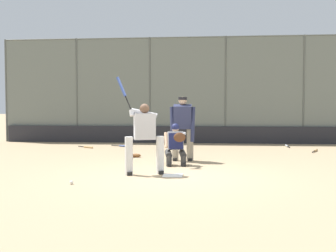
{
  "coord_description": "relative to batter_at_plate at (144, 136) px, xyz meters",
  "views": [
    {
      "loc": [
        -0.65,
        8.56,
        1.5
      ],
      "look_at": [
        0.19,
        -1.0,
        1.05
      ],
      "focal_mm": 42.0,
      "sensor_mm": 36.0,
      "label": 1
    }
  ],
  "objects": [
    {
      "name": "spare_bat_first_base_side",
      "position": [
        -5.14,
        -4.99,
        -0.83
      ],
      "size": [
        0.4,
        0.77,
        0.07
      ],
      "rotation": [
        0.0,
        0.0,
        4.27
      ],
      "color": "black",
      "rests_on": "ground_plane"
    },
    {
      "name": "catcher_behind_plate",
      "position": [
        -0.62,
        -1.41,
        -0.3
      ],
      "size": [
        0.61,
        0.72,
        1.09
      ],
      "rotation": [
        0.0,
        0.0,
        0.17
      ],
      "color": "#333333",
      "rests_on": "ground_plane"
    },
    {
      "name": "ground_plane",
      "position": [
        -0.66,
        0.14,
        -0.87
      ],
      "size": [
        160.0,
        160.0,
        0.0
      ],
      "primitive_type": "plane",
      "color": "tan"
    },
    {
      "name": "spare_bat_by_padding",
      "position": [
        1.71,
        -6.05,
        -0.83
      ],
      "size": [
        0.83,
        0.42,
        0.07
      ],
      "rotation": [
        0.0,
        0.0,
        2.71
      ],
      "color": "black",
      "rests_on": "ground_plane"
    },
    {
      "name": "backstop_fence",
      "position": [
        -0.66,
        -8.0,
        1.47
      ],
      "size": [
        16.11,
        0.08,
        4.5
      ],
      "color": "#515651",
      "rests_on": "ground_plane"
    },
    {
      "name": "bleachers_beyond",
      "position": [
        -1.48,
        -10.86,
        -0.28
      ],
      "size": [
        11.22,
        3.05,
        1.8
      ],
      "color": "slate",
      "rests_on": "ground_plane"
    },
    {
      "name": "fielding_glove_on_dirt",
      "position": [
        0.71,
        -2.97,
        -0.81
      ],
      "size": [
        0.3,
        0.23,
        0.11
      ],
      "color": "brown",
      "rests_on": "ground_plane"
    },
    {
      "name": "spare_bat_third_base_side",
      "position": [
        -4.53,
        -6.6,
        -0.83
      ],
      "size": [
        0.08,
        0.81,
        0.07
      ],
      "rotation": [
        0.0,
        0.0,
        4.69
      ],
      "color": "black",
      "rests_on": "ground_plane"
    },
    {
      "name": "umpire_home",
      "position": [
        -0.75,
        -2.28,
        0.11
      ],
      "size": [
        0.74,
        0.45,
        1.8
      ],
      "rotation": [
        0.0,
        0.0,
        0.03
      ],
      "color": "gray",
      "rests_on": "ground_plane"
    },
    {
      "name": "baseball_loose",
      "position": [
        1.24,
        1.28,
        -0.83
      ],
      "size": [
        0.07,
        0.07,
        0.07
      ],
      "primitive_type": "sphere",
      "color": "white",
      "rests_on": "ground_plane"
    },
    {
      "name": "padding_wall",
      "position": [
        -0.66,
        -7.9,
        -0.52
      ],
      "size": [
        15.71,
        0.18,
        0.7
      ],
      "primitive_type": "cube",
      "color": "#28282D",
      "rests_on": "ground_plane"
    },
    {
      "name": "batter_at_plate",
      "position": [
        0.0,
        0.0,
        0.0
      ],
      "size": [
        1.14,
        0.56,
        2.21
      ],
      "rotation": [
        0.0,
        0.0,
        0.31
      ],
      "color": "silver",
      "rests_on": "ground_plane"
    },
    {
      "name": "home_plate_marker",
      "position": [
        -0.66,
        0.14,
        -0.86
      ],
      "size": [
        0.43,
        0.43,
        0.01
      ],
      "primitive_type": "cube",
      "color": "white",
      "rests_on": "ground_plane"
    },
    {
      "name": "spare_bat_near_backstop",
      "position": [
        2.97,
        -5.52,
        -0.83
      ],
      "size": [
        0.7,
        0.51,
        0.07
      ],
      "rotation": [
        0.0,
        0.0,
        2.53
      ],
      "color": "black",
      "rests_on": "ground_plane"
    }
  ]
}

